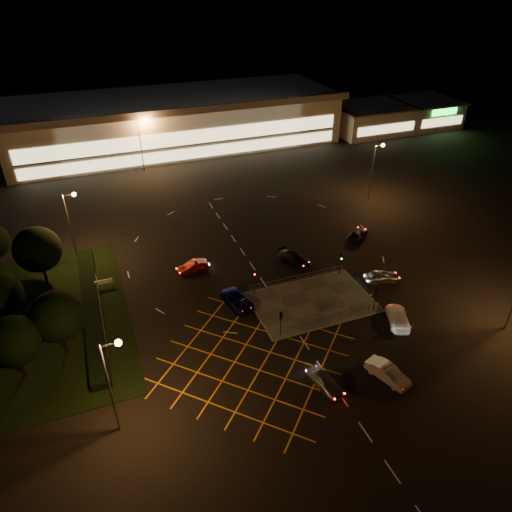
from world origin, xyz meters
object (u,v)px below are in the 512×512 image
object	(u,v)px
car_approach_white	(398,317)
car_left_blue	(237,301)
signal_se	(376,295)
signal_ne	(341,260)
signal_sw	(281,319)
car_right_silver	(382,276)
car_east_grey	(357,234)
car_near_silver	(325,381)
car_queue_white	(388,373)
car_far_dkgrey	(294,258)
signal_nw	(254,279)
car_circ_red	(193,266)

from	to	relation	value
car_approach_white	car_left_blue	bearing A→B (deg)	-6.39
signal_se	signal_ne	bearing A→B (deg)	-90.00
signal_sw	car_right_silver	xyz separation A→B (m)	(16.34, 4.76, -1.61)
signal_se	car_east_grey	size ratio (longest dim) A/B	0.69
signal_se	signal_ne	size ratio (longest dim) A/B	1.00
car_near_silver	car_approach_white	bearing A→B (deg)	12.41
signal_se	car_queue_white	bearing A→B (deg)	63.78
signal_ne	car_queue_white	size ratio (longest dim) A/B	0.69
signal_sw	car_far_dkgrey	distance (m)	14.99
car_near_silver	car_right_silver	xyz separation A→B (m)	(15.24, 12.98, 0.03)
car_far_dkgrey	car_right_silver	distance (m)	11.82
signal_nw	car_near_silver	distance (m)	16.32
signal_ne	car_circ_red	world-z (taller)	signal_ne
signal_nw	car_queue_white	world-z (taller)	signal_nw
car_queue_white	car_far_dkgrey	bearing A→B (deg)	69.55
car_queue_white	car_right_silver	bearing A→B (deg)	38.05
car_near_silver	car_east_grey	xyz separation A→B (m)	(18.23, 23.69, -0.09)
car_near_silver	car_queue_white	distance (m)	6.36
signal_se	car_near_silver	bearing A→B (deg)	37.01
signal_nw	car_circ_red	world-z (taller)	signal_nw
signal_nw	car_east_grey	distance (m)	20.80
car_left_blue	car_approach_white	size ratio (longest dim) A/B	0.99
signal_ne	car_circ_red	distance (m)	19.50
car_queue_white	car_approach_white	distance (m)	9.03
car_queue_white	car_circ_red	bearing A→B (deg)	97.75
signal_sw	car_right_silver	bearing A→B (deg)	-163.76
car_left_blue	signal_se	bearing A→B (deg)	-36.05
signal_nw	car_left_blue	world-z (taller)	signal_nw
signal_nw	car_queue_white	distance (m)	19.00
car_near_silver	car_right_silver	bearing A→B (deg)	28.82
car_queue_white	car_circ_red	world-z (taller)	car_queue_white
car_circ_red	car_far_dkgrey	bearing A→B (deg)	67.94
signal_nw	car_far_dkgrey	xyz separation A→B (m)	(7.66, 4.79, -1.64)
signal_nw	car_queue_white	xyz separation A→B (m)	(7.34, -17.46, -1.61)
car_far_dkgrey	car_circ_red	size ratio (longest dim) A/B	1.21
car_queue_white	car_near_silver	bearing A→B (deg)	149.03
car_far_dkgrey	car_circ_red	distance (m)	13.77
signal_sw	car_circ_red	bearing A→B (deg)	-70.00
signal_se	car_near_silver	size ratio (longest dim) A/B	0.73
car_left_blue	car_near_silver	bearing A→B (deg)	-87.40
car_left_blue	signal_sw	bearing A→B (deg)	-79.89
signal_nw	signal_ne	world-z (taller)	same
car_queue_white	car_approach_white	bearing A→B (deg)	28.43
car_left_blue	car_far_dkgrey	world-z (taller)	car_far_dkgrey
signal_sw	car_circ_red	world-z (taller)	signal_sw
signal_se	car_left_blue	distance (m)	16.19
car_queue_white	car_east_grey	size ratio (longest dim) A/B	1.00
car_far_dkgrey	car_east_grey	bearing A→B (deg)	-12.16
car_circ_red	car_approach_white	xyz separation A→B (m)	(19.14, -18.60, 0.08)
car_east_grey	car_queue_white	bearing A→B (deg)	113.74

